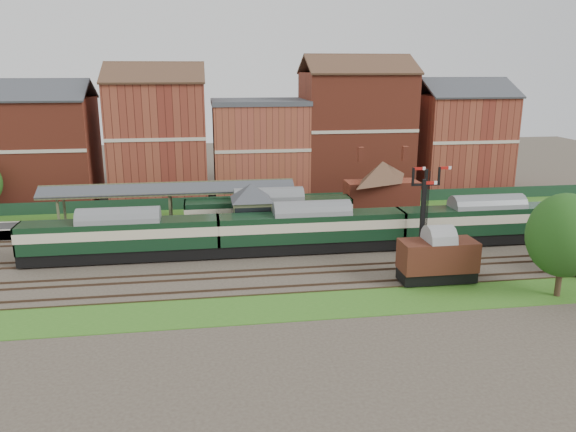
{
  "coord_description": "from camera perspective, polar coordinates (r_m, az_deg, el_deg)",
  "views": [
    {
      "loc": [
        -7.27,
        -48.79,
        16.62
      ],
      "look_at": [
        0.36,
        2.0,
        3.0
      ],
      "focal_mm": 35.0,
      "sensor_mm": 36.0,
      "label": 1
    }
  ],
  "objects": [
    {
      "name": "fence",
      "position": [
        69.03,
        -2.27,
        1.55
      ],
      "size": [
        90.0,
        0.12,
        1.5
      ],
      "primitive_type": "cube",
      "color": "#193823",
      "rests_on": "ground"
    },
    {
      "name": "semaphore_bracket",
      "position": [
        51.56,
        13.71,
        0.98
      ],
      "size": [
        3.6,
        0.25,
        8.18
      ],
      "color": "black",
      "rests_on": "ground"
    },
    {
      "name": "grass_back",
      "position": [
        67.27,
        -2.07,
        0.57
      ],
      "size": [
        90.0,
        4.5,
        0.06
      ],
      "primitive_type": "cube",
      "color": "#2D6619",
      "rests_on": "ground"
    },
    {
      "name": "platform",
      "position": [
        60.76,
        -6.09,
        -0.62
      ],
      "size": [
        55.0,
        3.4,
        1.0
      ],
      "primitive_type": "cube",
      "color": "#2D2D2D",
      "rests_on": "ground"
    },
    {
      "name": "semaphore_siding",
      "position": [
        46.91,
        13.43,
        -0.97
      ],
      "size": [
        1.23,
        0.25,
        8.0
      ],
      "color": "black",
      "rests_on": "ground"
    },
    {
      "name": "town_backdrop",
      "position": [
        74.75,
        -3.05,
        7.44
      ],
      "size": [
        69.0,
        10.0,
        16.0
      ],
      "color": "#953A26",
      "rests_on": "ground"
    },
    {
      "name": "brick_hut",
      "position": [
        55.64,
        4.54,
        -1.29
      ],
      "size": [
        3.2,
        2.64,
        2.94
      ],
      "color": "maroon",
      "rests_on": "ground"
    },
    {
      "name": "ground",
      "position": [
        52.05,
        -0.06,
        -3.77
      ],
      "size": [
        160.0,
        160.0,
        0.0
      ],
      "primitive_type": "plane",
      "color": "#473D33",
      "rests_on": "ground"
    },
    {
      "name": "dmu_train",
      "position": [
        51.72,
        2.42,
        -1.22
      ],
      "size": [
        51.33,
        2.7,
        3.94
      ],
      "color": "black",
      "rests_on": "ground"
    },
    {
      "name": "grass_front",
      "position": [
        41.0,
        2.44,
        -9.03
      ],
      "size": [
        90.0,
        5.0,
        0.06
      ],
      "primitive_type": "cube",
      "color": "#2D6619",
      "rests_on": "ground"
    },
    {
      "name": "goods_van_a",
      "position": [
        46.01,
        14.96,
        -4.11
      ],
      "size": [
        5.99,
        2.6,
        3.63
      ],
      "color": "black",
      "rests_on": "ground"
    },
    {
      "name": "signal_box",
      "position": [
        53.91,
        -3.73,
        0.4
      ],
      "size": [
        5.4,
        5.4,
        6.0
      ],
      "color": "#607855",
      "rests_on": "ground"
    },
    {
      "name": "tree_far",
      "position": [
        45.6,
        26.29,
        -1.78
      ],
      "size": [
        5.41,
        5.41,
        7.89
      ],
      "color": "#382619",
      "rests_on": "ground"
    },
    {
      "name": "platform_railcar",
      "position": [
        57.46,
        -1.97,
        0.41
      ],
      "size": [
        17.01,
        2.68,
        3.92
      ],
      "color": "black",
      "rests_on": "ground"
    },
    {
      "name": "canopy",
      "position": [
        59.88,
        -11.95,
        2.93
      ],
      "size": [
        26.0,
        3.89,
        4.08
      ],
      "color": "#4F5535",
      "rests_on": "platform"
    },
    {
      "name": "station_building",
      "position": [
        62.91,
        9.5,
        3.04
      ],
      "size": [
        8.1,
        8.1,
        5.9
      ],
      "color": "#953A26",
      "rests_on": "platform"
    }
  ]
}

